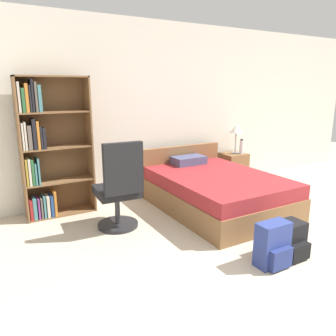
{
  "coord_description": "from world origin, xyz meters",
  "views": [
    {
      "loc": [
        -2.27,
        -1.31,
        1.66
      ],
      "look_at": [
        -0.4,
        1.98,
        0.71
      ],
      "focal_mm": 35.0,
      "sensor_mm": 36.0,
      "label": 1
    }
  ],
  "objects_px": {
    "table_lamp": "(236,130)",
    "backpack_blue": "(273,246)",
    "water_bottle": "(241,147)",
    "bookshelf": "(47,149)",
    "backpack_black": "(289,240)",
    "office_chair": "(119,190)",
    "nightstand": "(233,168)",
    "bed": "(214,190)"
  },
  "relations": [
    {
      "from": "bed",
      "to": "water_bottle",
      "type": "bearing_deg",
      "value": 32.68
    },
    {
      "from": "office_chair",
      "to": "backpack_black",
      "type": "distance_m",
      "value": 1.9
    },
    {
      "from": "table_lamp",
      "to": "backpack_blue",
      "type": "bearing_deg",
      "value": -123.17
    },
    {
      "from": "bed",
      "to": "backpack_black",
      "type": "bearing_deg",
      "value": -96.8
    },
    {
      "from": "backpack_black",
      "to": "backpack_blue",
      "type": "relative_size",
      "value": 0.82
    },
    {
      "from": "office_chair",
      "to": "backpack_black",
      "type": "relative_size",
      "value": 3.04
    },
    {
      "from": "bed",
      "to": "backpack_black",
      "type": "height_order",
      "value": "bed"
    },
    {
      "from": "backpack_black",
      "to": "backpack_blue",
      "type": "xyz_separation_m",
      "value": [
        -0.28,
        -0.05,
        0.04
      ]
    },
    {
      "from": "nightstand",
      "to": "backpack_black",
      "type": "bearing_deg",
      "value": -118.04
    },
    {
      "from": "table_lamp",
      "to": "backpack_blue",
      "type": "height_order",
      "value": "table_lamp"
    },
    {
      "from": "backpack_blue",
      "to": "bed",
      "type": "bearing_deg",
      "value": 73.37
    },
    {
      "from": "bed",
      "to": "office_chair",
      "type": "height_order",
      "value": "office_chair"
    },
    {
      "from": "table_lamp",
      "to": "backpack_blue",
      "type": "xyz_separation_m",
      "value": [
        -1.51,
        -2.3,
        -0.73
      ]
    },
    {
      "from": "bed",
      "to": "nightstand",
      "type": "bearing_deg",
      "value": 38.17
    },
    {
      "from": "bookshelf",
      "to": "table_lamp",
      "type": "relative_size",
      "value": 3.58
    },
    {
      "from": "nightstand",
      "to": "water_bottle",
      "type": "height_order",
      "value": "water_bottle"
    },
    {
      "from": "nightstand",
      "to": "water_bottle",
      "type": "distance_m",
      "value": 0.41
    },
    {
      "from": "bed",
      "to": "water_bottle",
      "type": "height_order",
      "value": "water_bottle"
    },
    {
      "from": "nightstand",
      "to": "backpack_blue",
      "type": "relative_size",
      "value": 1.23
    },
    {
      "from": "nightstand",
      "to": "table_lamp",
      "type": "relative_size",
      "value": 1.06
    },
    {
      "from": "water_bottle",
      "to": "table_lamp",
      "type": "bearing_deg",
      "value": 126.99
    },
    {
      "from": "water_bottle",
      "to": "bookshelf",
      "type": "bearing_deg",
      "value": 177.83
    },
    {
      "from": "nightstand",
      "to": "water_bottle",
      "type": "xyz_separation_m",
      "value": [
        0.08,
        -0.1,
        0.39
      ]
    },
    {
      "from": "office_chair",
      "to": "table_lamp",
      "type": "xyz_separation_m",
      "value": [
        2.46,
        0.84,
        0.44
      ]
    },
    {
      "from": "bookshelf",
      "to": "backpack_blue",
      "type": "height_order",
      "value": "bookshelf"
    },
    {
      "from": "backpack_black",
      "to": "backpack_blue",
      "type": "height_order",
      "value": "backpack_blue"
    },
    {
      "from": "table_lamp",
      "to": "water_bottle",
      "type": "distance_m",
      "value": 0.3
    },
    {
      "from": "bookshelf",
      "to": "table_lamp",
      "type": "distance_m",
      "value": 3.08
    },
    {
      "from": "bed",
      "to": "nightstand",
      "type": "xyz_separation_m",
      "value": [
        1.03,
        0.81,
        0.01
      ]
    },
    {
      "from": "backpack_blue",
      "to": "nightstand",
      "type": "bearing_deg",
      "value": 57.38
    },
    {
      "from": "bed",
      "to": "nightstand",
      "type": "distance_m",
      "value": 1.31
    },
    {
      "from": "water_bottle",
      "to": "backpack_blue",
      "type": "xyz_separation_m",
      "value": [
        -1.57,
        -2.22,
        -0.45
      ]
    },
    {
      "from": "bookshelf",
      "to": "table_lamp",
      "type": "height_order",
      "value": "bookshelf"
    },
    {
      "from": "backpack_black",
      "to": "table_lamp",
      "type": "bearing_deg",
      "value": 61.38
    },
    {
      "from": "bed",
      "to": "office_chair",
      "type": "relative_size",
      "value": 1.8
    },
    {
      "from": "bookshelf",
      "to": "water_bottle",
      "type": "distance_m",
      "value": 3.15
    },
    {
      "from": "backpack_black",
      "to": "office_chair",
      "type": "bearing_deg",
      "value": 131.01
    },
    {
      "from": "office_chair",
      "to": "table_lamp",
      "type": "distance_m",
      "value": 2.64
    },
    {
      "from": "office_chair",
      "to": "backpack_blue",
      "type": "xyz_separation_m",
      "value": [
        0.95,
        -1.47,
        -0.29
      ]
    },
    {
      "from": "water_bottle",
      "to": "backpack_black",
      "type": "relative_size",
      "value": 0.73
    },
    {
      "from": "bookshelf",
      "to": "water_bottle",
      "type": "relative_size",
      "value": 6.88
    },
    {
      "from": "bookshelf",
      "to": "nightstand",
      "type": "distance_m",
      "value": 3.12
    }
  ]
}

